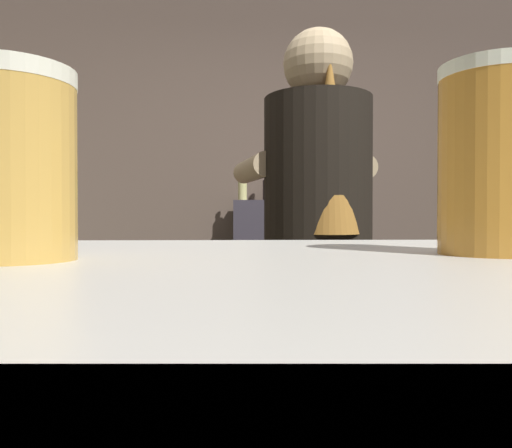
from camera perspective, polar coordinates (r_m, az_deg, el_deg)
name	(u,v)px	position (r m, az deg, el deg)	size (l,w,h in m)	color
wall_back	(268,181)	(3.62, 1.36, 5.06)	(5.20, 0.10, 2.70)	brown
prep_counter	(376,371)	(2.17, 13.78, -16.34)	(2.10, 0.60, 0.89)	brown
back_shelf	(289,288)	(3.38, 3.90, -7.46)	(0.76, 0.36, 1.19)	#3A3640
bartender	(318,253)	(1.56, 7.28, -3.33)	(0.48, 0.54, 1.68)	#303131
knife_block	(510,239)	(2.21, 27.44, -1.54)	(0.10, 0.08, 0.29)	olive
mixing_bowl	(298,256)	(2.11, 4.87, -3.77)	(0.18, 0.18, 0.05)	#4B6A93
chefs_knife	(371,264)	(2.02, 13.21, -4.58)	(0.24, 0.03, 0.01)	silver
pint_glass_near	(13,165)	(0.37, -26.47, 6.16)	(0.08, 0.08, 0.13)	gold
pint_glass_far	(494,160)	(0.43, 25.95, 6.70)	(0.08, 0.08, 0.15)	#C8872F
bottle_hot_sauce	(243,190)	(3.34, -1.58, 4.03)	(0.06, 0.06, 0.20)	#D8D485
bottle_soy	(280,189)	(3.28, 2.82, 4.06)	(0.07, 0.07, 0.20)	#468C33
bottle_vinegar	(268,189)	(3.43, 1.39, 4.07)	(0.07, 0.07, 0.22)	black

